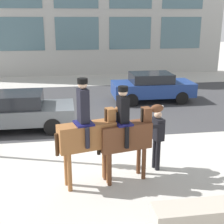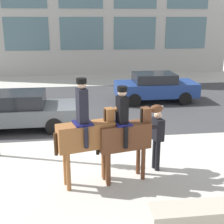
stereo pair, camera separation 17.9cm
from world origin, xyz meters
name	(u,v)px [view 1 (the left image)]	position (x,y,z in m)	size (l,w,h in m)	color
ground_plane	(97,144)	(0.00, 0.00, 0.00)	(80.00, 80.00, 0.00)	#B2AFA8
road_surface	(87,105)	(0.00, 4.75, 0.00)	(21.30, 8.50, 0.01)	#38383A
mounted_horse_lead	(88,132)	(-0.45, -2.48, 1.37)	(1.83, 0.76, 2.69)	brown
mounted_horse_companion	(126,133)	(0.51, -2.38, 1.27)	(1.76, 0.70, 2.46)	#59331E
pedestrian_bystander	(157,136)	(1.43, -1.96, 0.98)	(0.80, 0.61, 1.66)	black
street_car_near_lane	(17,111)	(-2.76, 1.87, 0.72)	(4.12, 1.79, 1.38)	#51565B
street_car_far_lane	(152,87)	(3.26, 5.02, 0.74)	(3.93, 1.77, 1.41)	navy
planter_ledge	(222,216)	(2.00, -4.61, 0.28)	(2.78, 0.56, 0.56)	#ADA393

